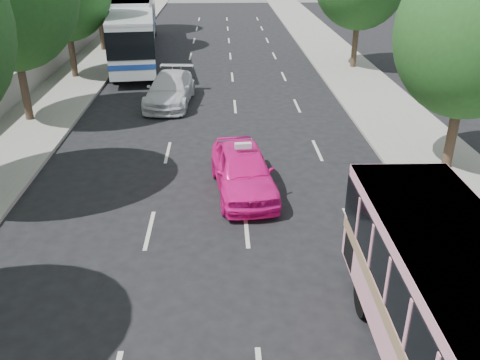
{
  "coord_description": "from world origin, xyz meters",
  "views": [
    {
      "loc": [
        0.32,
        -9.07,
        7.95
      ],
      "look_at": [
        0.81,
        4.03,
        1.6
      ],
      "focal_mm": 38.0,
      "sensor_mm": 36.0,
      "label": 1
    }
  ],
  "objects_px": {
    "tour_coach_front": "(133,32)",
    "tour_coach_rear": "(135,15)",
    "white_pickup": "(170,89)",
    "pink_bus": "(474,337)",
    "pink_taxi": "(243,170)"
  },
  "relations": [
    {
      "from": "tour_coach_front",
      "to": "tour_coach_rear",
      "type": "bearing_deg",
      "value": 90.44
    },
    {
      "from": "white_pickup",
      "to": "tour_coach_front",
      "type": "height_order",
      "value": "tour_coach_front"
    },
    {
      "from": "tour_coach_rear",
      "to": "pink_bus",
      "type": "bearing_deg",
      "value": -78.22
    },
    {
      "from": "pink_taxi",
      "to": "tour_coach_front",
      "type": "height_order",
      "value": "tour_coach_front"
    },
    {
      "from": "pink_taxi",
      "to": "tour_coach_rear",
      "type": "bearing_deg",
      "value": 99.38
    },
    {
      "from": "pink_bus",
      "to": "tour_coach_rear",
      "type": "distance_m",
      "value": 36.56
    },
    {
      "from": "pink_taxi",
      "to": "tour_coach_front",
      "type": "xyz_separation_m",
      "value": [
        -6.36,
        18.7,
        1.4
      ]
    },
    {
      "from": "tour_coach_front",
      "to": "pink_bus",
      "type": "bearing_deg",
      "value": -77.58
    },
    {
      "from": "pink_bus",
      "to": "tour_coach_rear",
      "type": "relative_size",
      "value": 0.7
    },
    {
      "from": "pink_taxi",
      "to": "white_pickup",
      "type": "relative_size",
      "value": 0.88
    },
    {
      "from": "tour_coach_front",
      "to": "tour_coach_rear",
      "type": "xyz_separation_m",
      "value": [
        -0.94,
        7.1,
        0.16
      ]
    },
    {
      "from": "white_pickup",
      "to": "tour_coach_rear",
      "type": "bearing_deg",
      "value": 108.75
    },
    {
      "from": "pink_taxi",
      "to": "tour_coach_rear",
      "type": "distance_m",
      "value": 26.85
    },
    {
      "from": "tour_coach_rear",
      "to": "white_pickup",
      "type": "bearing_deg",
      "value": -81.15
    },
    {
      "from": "pink_taxi",
      "to": "white_pickup",
      "type": "distance_m",
      "value": 10.69
    }
  ]
}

